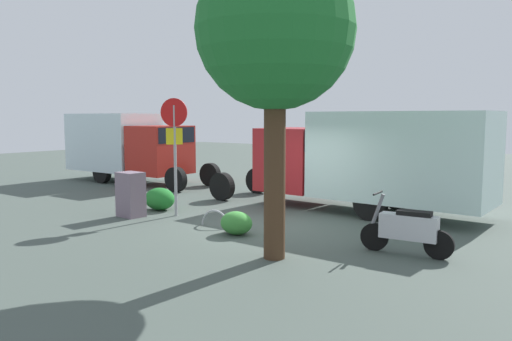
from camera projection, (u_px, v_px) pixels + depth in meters
ground_plane at (274, 226)px, 12.25m from camera, size 60.00×60.00×0.00m
box_truck_near at (367, 157)px, 13.89m from camera, size 8.41×2.40×2.84m
box_truck_far at (129, 144)px, 20.55m from camera, size 6.89×2.29×2.83m
motorcycle at (408, 229)px, 9.66m from camera, size 1.81×0.55×1.20m
stop_sign at (175, 138)px, 13.35m from camera, size 0.71×0.33×3.19m
street_tree at (275, 32)px, 9.05m from camera, size 2.95×2.95×5.76m
utility_cabinet at (131, 194)px, 13.41m from camera, size 0.72×0.57×1.21m
bike_rack_hoop at (215, 227)px, 12.22m from camera, size 0.85×0.11×0.85m
shrub_near_sign at (236, 223)px, 11.39m from camera, size 0.78×0.64×0.53m
shrub_mid_verge at (160, 199)px, 14.39m from camera, size 0.95×0.78×0.65m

